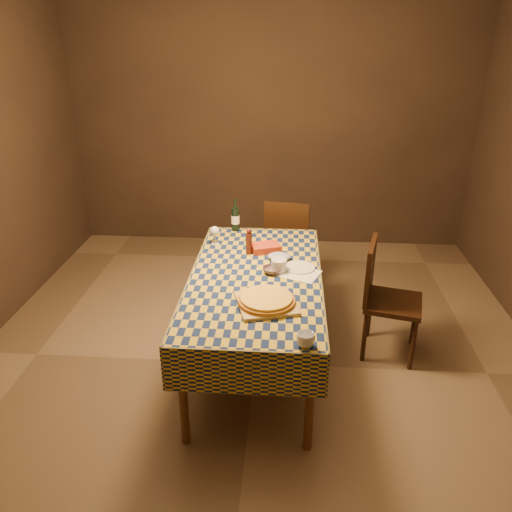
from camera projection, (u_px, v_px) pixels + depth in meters
The scene contains 16 objects.
room at pixel (255, 198), 3.32m from camera, with size 5.00×5.10×2.70m.
dining_table at pixel (256, 285), 3.59m from camera, with size 0.94×1.84×0.77m.
cutting_board at pixel (266, 303), 3.18m from camera, with size 0.36×0.36×0.02m, color tan.
pizza at pixel (266, 299), 3.17m from camera, with size 0.48×0.48×0.04m.
pepper_mill at pixel (249, 242), 3.86m from camera, with size 0.06×0.06×0.21m.
bowl at pixel (272, 270), 3.59m from camera, with size 0.13×0.13×0.04m, color #654C55.
wine_glass at pixel (215, 232), 4.03m from camera, with size 0.08×0.08×0.15m.
wine_bottle at pixel (235, 219), 4.32m from camera, with size 0.09×0.09×0.28m.
deli_tub at pixel (279, 265), 3.60m from camera, with size 0.11×0.11×0.09m, color silver.
takeout_container at pixel (266, 248), 3.94m from camera, with size 0.22×0.15×0.06m, color #B93818.
white_plate at pixel (299, 268), 3.66m from camera, with size 0.23×0.23×0.01m, color white.
tumbler at pixel (306, 340), 2.75m from camera, with size 0.10×0.10×0.08m, color white.
flour_patch at pixel (298, 273), 3.59m from camera, with size 0.29×0.23×0.00m, color white.
flour_bag at pixel (279, 256), 3.80m from camera, with size 0.18×0.13×0.05m, color #9EABCA.
chair_far at pixel (288, 240), 4.81m from camera, with size 0.48×0.49×0.93m.
chair_right at pixel (383, 293), 3.84m from camera, with size 0.52×0.51×0.93m.
Camera 1 is at (0.22, -3.17, 2.38)m, focal length 35.00 mm.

